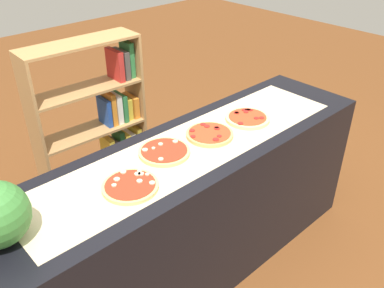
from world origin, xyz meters
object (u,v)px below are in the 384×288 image
Objects in this scene: pizza_pepperoni_3 at (248,118)px; bookshelf at (106,130)px; pizza_mushroom_1 at (164,152)px; pizza_pepperoni_2 at (210,134)px; pizza_mushroom_0 at (130,186)px.

bookshelf is at bearing 113.74° from pizza_pepperoni_3.
pizza_pepperoni_2 is (0.31, -0.03, 0.00)m from pizza_mushroom_1.
pizza_pepperoni_2 and pizza_pepperoni_3 have the same top height.
pizza_pepperoni_3 is (0.31, -0.02, 0.00)m from pizza_pepperoni_2.
pizza_pepperoni_2 is 0.31m from pizza_pepperoni_3.
pizza_mushroom_0 is 0.21× the size of bookshelf.
bookshelf is (0.50, 1.06, -0.32)m from pizza_mushroom_0.
pizza_pepperoni_2 is at bearing -6.06° from pizza_mushroom_1.
pizza_mushroom_1 reaches higher than pizza_mushroom_0.
pizza_pepperoni_3 is at bearing -3.81° from pizza_pepperoni_2.
pizza_pepperoni_3 is 0.21× the size of bookshelf.
pizza_mushroom_1 is 1.02× the size of pizza_pepperoni_3.
pizza_mushroom_1 is at bearing 175.06° from pizza_pepperoni_3.
pizza_mushroom_0 is 1.00× the size of pizza_pepperoni_2.
bookshelf reaches higher than pizza_mushroom_0.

